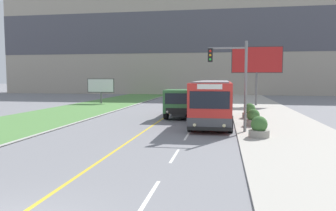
{
  "coord_description": "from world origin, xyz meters",
  "views": [
    {
      "loc": [
        4.72,
        -5.45,
        3.25
      ],
      "look_at": [
        1.1,
        15.88,
        1.4
      ],
      "focal_mm": 35.0,
      "sensor_mm": 36.0,
      "label": 1
    }
  ],
  "objects_px": {
    "city_bus": "(213,101)",
    "billboard_small": "(101,86)",
    "car_distant": "(197,99)",
    "billboard_large": "(257,61)",
    "planter_round_second": "(253,118)",
    "planter_round_near": "(259,128)",
    "planter_round_third": "(250,112)",
    "traffic_light_mast": "(234,74)",
    "dump_truck": "(182,103)"
  },
  "relations": [
    {
      "from": "traffic_light_mast",
      "to": "planter_round_near",
      "type": "xyz_separation_m",
      "value": [
        1.32,
        -1.7,
        -2.86
      ]
    },
    {
      "from": "planter_round_third",
      "to": "billboard_large",
      "type": "bearing_deg",
      "value": 82.41
    },
    {
      "from": "billboard_small",
      "to": "billboard_large",
      "type": "bearing_deg",
      "value": -0.25
    },
    {
      "from": "city_bus",
      "to": "traffic_light_mast",
      "type": "relative_size",
      "value": 2.2
    },
    {
      "from": "city_bus",
      "to": "billboard_small",
      "type": "bearing_deg",
      "value": 134.19
    },
    {
      "from": "planter_round_near",
      "to": "planter_round_third",
      "type": "distance_m",
      "value": 8.53
    },
    {
      "from": "traffic_light_mast",
      "to": "planter_round_second",
      "type": "height_order",
      "value": "traffic_light_mast"
    },
    {
      "from": "traffic_light_mast",
      "to": "planter_round_near",
      "type": "relative_size",
      "value": 4.75
    },
    {
      "from": "city_bus",
      "to": "planter_round_near",
      "type": "bearing_deg",
      "value": -67.2
    },
    {
      "from": "car_distant",
      "to": "planter_round_third",
      "type": "xyz_separation_m",
      "value": [
        5.27,
        -13.61,
        -0.11
      ]
    },
    {
      "from": "planter_round_near",
      "to": "billboard_small",
      "type": "bearing_deg",
      "value": 128.89
    },
    {
      "from": "car_distant",
      "to": "dump_truck",
      "type": "bearing_deg",
      "value": -90.31
    },
    {
      "from": "traffic_light_mast",
      "to": "planter_round_third",
      "type": "height_order",
      "value": "traffic_light_mast"
    },
    {
      "from": "city_bus",
      "to": "planter_round_second",
      "type": "relative_size",
      "value": 10.64
    },
    {
      "from": "city_bus",
      "to": "traffic_light_mast",
      "type": "distance_m",
      "value": 5.17
    },
    {
      "from": "planter_round_third",
      "to": "city_bus",
      "type": "bearing_deg",
      "value": -141.88
    },
    {
      "from": "billboard_large",
      "to": "planter_round_third",
      "type": "xyz_separation_m",
      "value": [
        -1.66,
        -12.45,
        -4.51
      ]
    },
    {
      "from": "billboard_small",
      "to": "planter_round_second",
      "type": "distance_m",
      "value": 24.0
    },
    {
      "from": "planter_round_near",
      "to": "billboard_large",
      "type": "bearing_deg",
      "value": 85.06
    },
    {
      "from": "planter_round_near",
      "to": "planter_round_third",
      "type": "height_order",
      "value": "planter_round_third"
    },
    {
      "from": "traffic_light_mast",
      "to": "planter_round_second",
      "type": "bearing_deg",
      "value": 61.64
    },
    {
      "from": "car_distant",
      "to": "billboard_small",
      "type": "xyz_separation_m",
      "value": [
        -11.88,
        -1.07,
        1.48
      ]
    },
    {
      "from": "car_distant",
      "to": "billboard_large",
      "type": "relative_size",
      "value": 0.63
    },
    {
      "from": "billboard_small",
      "to": "planter_round_third",
      "type": "bearing_deg",
      "value": -36.18
    },
    {
      "from": "planter_round_second",
      "to": "billboard_small",
      "type": "bearing_deg",
      "value": 135.43
    },
    {
      "from": "car_distant",
      "to": "planter_round_near",
      "type": "bearing_deg",
      "value": -77.0
    },
    {
      "from": "planter_round_third",
      "to": "traffic_light_mast",
      "type": "bearing_deg",
      "value": -102.17
    },
    {
      "from": "city_bus",
      "to": "billboard_large",
      "type": "xyz_separation_m",
      "value": [
        4.47,
        14.66,
        3.56
      ]
    },
    {
      "from": "dump_truck",
      "to": "car_distant",
      "type": "height_order",
      "value": "dump_truck"
    },
    {
      "from": "billboard_large",
      "to": "billboard_small",
      "type": "xyz_separation_m",
      "value": [
        -18.8,
        0.08,
        -2.92
      ]
    },
    {
      "from": "billboard_small",
      "to": "planter_round_third",
      "type": "xyz_separation_m",
      "value": [
        17.14,
        -12.54,
        -1.59
      ]
    },
    {
      "from": "planter_round_second",
      "to": "billboard_large",
      "type": "bearing_deg",
      "value": 84.03
    },
    {
      "from": "dump_truck",
      "to": "traffic_light_mast",
      "type": "distance_m",
      "value": 8.04
    },
    {
      "from": "traffic_light_mast",
      "to": "planter_round_third",
      "type": "relative_size",
      "value": 4.64
    },
    {
      "from": "planter_round_near",
      "to": "planter_round_third",
      "type": "bearing_deg",
      "value": 88.96
    },
    {
      "from": "dump_truck",
      "to": "planter_round_third",
      "type": "relative_size",
      "value": 5.98
    },
    {
      "from": "dump_truck",
      "to": "planter_round_near",
      "type": "relative_size",
      "value": 6.12
    },
    {
      "from": "city_bus",
      "to": "planter_round_third",
      "type": "bearing_deg",
      "value": 38.12
    },
    {
      "from": "billboard_small",
      "to": "planter_round_second",
      "type": "bearing_deg",
      "value": -44.57
    },
    {
      "from": "planter_round_second",
      "to": "planter_round_third",
      "type": "xyz_separation_m",
      "value": [
        0.09,
        4.26,
        0.02
      ]
    },
    {
      "from": "billboard_small",
      "to": "planter_round_second",
      "type": "relative_size",
      "value": 3.12
    },
    {
      "from": "billboard_large",
      "to": "planter_round_near",
      "type": "relative_size",
      "value": 6.02
    },
    {
      "from": "city_bus",
      "to": "planter_round_third",
      "type": "height_order",
      "value": "city_bus"
    },
    {
      "from": "billboard_large",
      "to": "planter_round_near",
      "type": "height_order",
      "value": "billboard_large"
    },
    {
      "from": "car_distant",
      "to": "planter_round_second",
      "type": "relative_size",
      "value": 3.88
    },
    {
      "from": "city_bus",
      "to": "billboard_small",
      "type": "xyz_separation_m",
      "value": [
        -14.33,
        14.74,
        0.64
      ]
    },
    {
      "from": "billboard_large",
      "to": "billboard_small",
      "type": "height_order",
      "value": "billboard_large"
    },
    {
      "from": "billboard_large",
      "to": "planter_round_second",
      "type": "relative_size",
      "value": 6.13
    },
    {
      "from": "traffic_light_mast",
      "to": "planter_round_second",
      "type": "xyz_separation_m",
      "value": [
        1.38,
        2.56,
        -2.87
      ]
    },
    {
      "from": "billboard_large",
      "to": "planter_round_second",
      "type": "height_order",
      "value": "billboard_large"
    }
  ]
}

